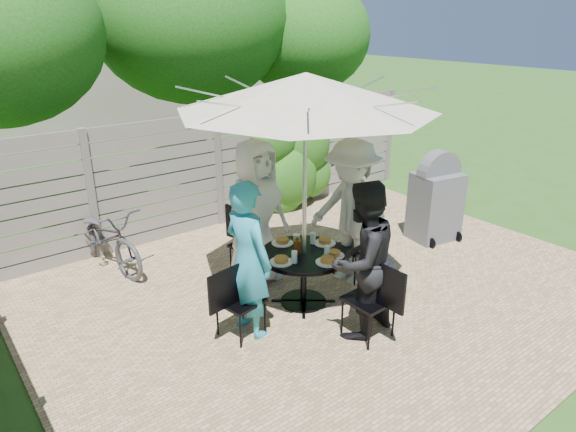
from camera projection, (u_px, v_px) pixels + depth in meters
backyard_envelope at (69, 41)px, 12.93m from camera, size 60.00×60.00×5.00m
patio_table at (304, 268)px, 5.98m from camera, size 1.12×1.12×0.67m
umbrella at (306, 92)px, 5.24m from camera, size 3.05×3.05×2.68m
chair_back at (250, 257)px, 6.69m from camera, size 0.52×0.69×0.91m
person_back at (256, 212)px, 6.36m from camera, size 0.97×0.69×1.87m
chair_left at (240, 315)px, 5.43m from camera, size 0.65×0.48×0.86m
person_left at (248, 260)px, 5.30m from camera, size 0.48×0.67×1.72m
chair_front at (369, 315)px, 5.40m from camera, size 0.46×0.67×0.92m
person_front at (362, 261)px, 5.28m from camera, size 0.90×0.74×1.72m
chair_right at (355, 258)px, 6.68m from camera, size 0.65×0.44×0.88m
person_right at (351, 213)px, 6.35m from camera, size 0.82×1.28×1.87m
plate_back at (282, 242)px, 6.14m from camera, size 0.26×0.26×0.06m
plate_left at (281, 260)px, 5.66m from camera, size 0.26×0.26×0.06m
plate_front at (327, 261)px, 5.66m from camera, size 0.26×0.26×0.06m
plate_right at (325, 242)px, 6.13m from camera, size 0.26×0.26×0.06m
plate_extra at (334, 254)px, 5.81m from camera, size 0.24×0.24×0.06m
glass_left at (294, 257)px, 5.64m from camera, size 0.07×0.07×0.14m
glass_front at (327, 251)px, 5.77m from camera, size 0.07×0.07×0.14m
glass_right at (313, 238)px, 6.12m from camera, size 0.07×0.07×0.14m
syrup_jug at (297, 247)px, 5.87m from camera, size 0.09×0.09×0.16m
coffee_cup at (297, 240)px, 6.10m from camera, size 0.08×0.08×0.12m
bicycle at (105, 237)px, 6.86m from camera, size 0.91×1.78×0.89m
bbq_grill at (436, 200)px, 7.68m from camera, size 0.76×0.64×1.39m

